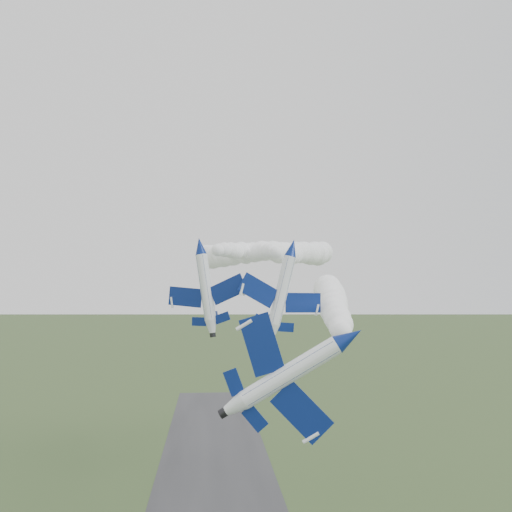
{
  "coord_description": "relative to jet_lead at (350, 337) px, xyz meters",
  "views": [
    {
      "loc": [
        -1.58,
        -54.14,
        36.63
      ],
      "look_at": [
        4.44,
        18.45,
        41.43
      ],
      "focal_mm": 40.0,
      "sensor_mm": 36.0,
      "label": 1
    }
  ],
  "objects": [
    {
      "name": "jet_lead",
      "position": [
        0.0,
        0.0,
        0.0
      ],
      "size": [
        6.61,
        14.51,
        10.31
      ],
      "rotation": [
        0.0,
        1.03,
        -0.15
      ],
      "color": "white"
    },
    {
      "name": "smoke_trail_jet_lead",
      "position": [
        6.41,
        35.89,
        2.23
      ],
      "size": [
        15.16,
        65.75,
        5.6
      ],
      "primitive_type": null,
      "rotation": [
        0.0,
        0.0,
        -0.15
      ],
      "color": "white"
    },
    {
      "name": "jet_pair_left",
      "position": [
        -13.5,
        26.8,
        10.12
      ],
      "size": [
        10.93,
        12.66,
        3.58
      ],
      "rotation": [
        0.0,
        -0.16,
        -0.42
      ],
      "color": "white"
    },
    {
      "name": "smoke_trail_jet_pair_left",
      "position": [
        2.57,
        61.98,
        11.88
      ],
      "size": [
        34.02,
        67.07,
        5.49
      ],
      "primitive_type": null,
      "rotation": [
        0.0,
        0.0,
        -0.42
      ],
      "color": "white"
    },
    {
      "name": "jet_pair_right",
      "position": [
        -1.23,
        25.52,
        9.85
      ],
      "size": [
        11.48,
        13.85,
        4.21
      ],
      "rotation": [
        0.0,
        0.25,
        0.24
      ],
      "color": "white"
    },
    {
      "name": "smoke_trail_jet_pair_right",
      "position": [
        -7.73,
        54.31,
        10.87
      ],
      "size": [
        17.1,
        51.28,
        4.96
      ],
      "primitive_type": null,
      "rotation": [
        0.0,
        0.0,
        0.24
      ],
      "color": "white"
    }
  ]
}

